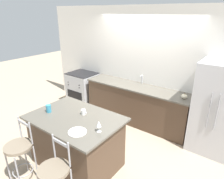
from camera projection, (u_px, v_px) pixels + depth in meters
name	position (u px, v px, depth m)	size (l,w,h in m)	color
ground_plane	(128.00, 127.00, 4.73)	(18.00, 18.00, 0.00)	tan
wall_back	(145.00, 66.00, 4.75)	(6.00, 0.07, 2.70)	silver
back_counter	(137.00, 104.00, 4.84)	(2.59, 0.66, 0.93)	#4C3828
sink_faucet	(142.00, 78.00, 4.76)	(0.02, 0.13, 0.22)	#ADAFB5
kitchen_island	(77.00, 141.00, 3.45)	(1.52, 1.06, 0.94)	#4C3828
refrigerator	(216.00, 109.00, 3.70)	(0.77, 0.73, 1.76)	#BCBCC1
oven_range	(83.00, 89.00, 5.79)	(0.77, 0.69, 0.93)	#ADAFB5
bar_stool_near	(20.00, 152.00, 3.05)	(0.42, 0.42, 1.06)	#99999E
bar_stool_far	(55.00, 175.00, 2.61)	(0.42, 0.42, 1.06)	#99999E
dinner_plate	(77.00, 132.00, 2.87)	(0.27, 0.27, 0.02)	white
wine_glass	(99.00, 124.00, 2.85)	(0.07, 0.07, 0.18)	white
coffee_mug	(84.00, 112.00, 3.36)	(0.11, 0.08, 0.09)	white
tumbler_cup	(49.00, 109.00, 3.43)	(0.09, 0.09, 0.13)	teal
pumpkin_decoration	(184.00, 96.00, 3.98)	(0.12, 0.12, 0.12)	beige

